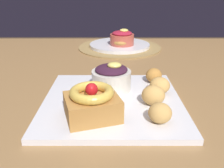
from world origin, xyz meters
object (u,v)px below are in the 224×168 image
back_plate (119,45)px  fritter_front (153,75)px  fritter_middle (159,85)px  fritter_back (153,95)px  back_ramekin (122,38)px  fritter_extra (160,113)px  front_plate (112,102)px  cake_slice (92,103)px  back_pastry (121,42)px  berry_ramekin (111,78)px

back_plate → fritter_front: bearing=-79.4°
fritter_middle → back_plate: 0.48m
fritter_middle → fritter_back: bearing=-113.1°
fritter_middle → back_ramekin: 0.46m
fritter_back → fritter_extra: (0.00, -0.07, -0.00)m
fritter_front → fritter_middle: size_ratio=0.90×
back_plate → front_plate: bearing=-93.5°
cake_slice → front_plate: bearing=63.6°
back_pastry → back_ramekin: bearing=76.3°
fritter_extra → back_plate: fritter_extra is taller
fritter_extra → back_plate: bearing=95.4°
berry_ramekin → back_ramekin: size_ratio=0.97×
berry_ramekin → fritter_back: bearing=-41.0°
fritter_front → back_plate: (-0.08, 0.41, -0.02)m
cake_slice → fritter_front: bearing=50.7°
back_ramekin → back_pastry: back_ramekin is taller
berry_ramekin → fritter_back: berry_ramekin is taller
cake_slice → berry_ramekin: 0.14m
fritter_extra → front_plate: bearing=132.8°
back_plate → back_ramekin: 0.04m
cake_slice → back_pastry: 0.55m
fritter_middle → back_ramekin: size_ratio=0.49×
berry_ramekin → back_pastry: berry_ramekin is taller
fritter_middle → back_pastry: bearing=99.7°
fritter_front → back_pastry: bearing=100.9°
fritter_back → back_ramekin: 0.51m
fritter_front → front_plate: bearing=-136.9°
fritter_extra → fritter_back: bearing=91.2°
fritter_back → back_plate: fritter_back is taller
fritter_middle → back_pastry: fritter_middle is taller
back_ramekin → back_plate: bearing=115.5°
berry_ramekin → back_pastry: 0.42m
berry_ramekin → back_ramekin: (0.04, 0.43, 0.00)m
back_ramekin → back_pastry: (-0.00, -0.02, -0.01)m
back_ramekin → berry_ramekin: bearing=-95.5°
back_pastry → fritter_middle: bearing=-80.3°
cake_slice → back_ramekin: size_ratio=1.23×
berry_ramekin → front_plate: bearing=-87.6°
front_plate → back_plate: (0.03, 0.51, 0.01)m
back_pastry → fritter_back: bearing=-84.1°
fritter_front → fritter_back: (-0.02, -0.12, 0.00)m
front_plate → fritter_back: (0.09, -0.02, 0.03)m
fritter_front → back_ramekin: size_ratio=0.44×
fritter_middle → fritter_extra: bearing=-100.0°
cake_slice → back_pastry: size_ratio=1.77×
back_ramekin → cake_slice: bearing=-97.8°
cake_slice → fritter_extra: cake_slice is taller
fritter_extra → berry_ramekin: bearing=121.2°
back_plate → cake_slice: bearing=-96.7°
cake_slice → fritter_front: (0.14, 0.18, -0.01)m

